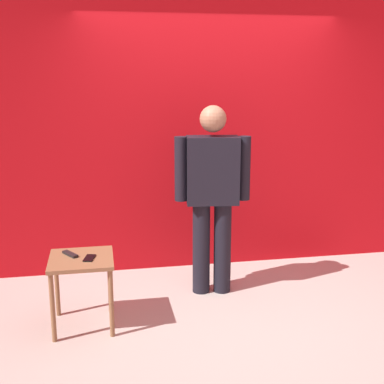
{
  "coord_description": "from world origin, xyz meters",
  "views": [
    {
      "loc": [
        -1.08,
        -3.61,
        1.96
      ],
      "look_at": [
        -0.31,
        0.55,
        0.96
      ],
      "focal_mm": 47.35,
      "sensor_mm": 36.0,
      "label": 1
    }
  ],
  "objects_px": {
    "standing_person": "(212,191)",
    "side_table": "(82,269)",
    "cell_phone": "(89,258)",
    "tv_remote": "(70,254)"
  },
  "relations": [
    {
      "from": "cell_phone",
      "to": "tv_remote",
      "type": "distance_m",
      "value": 0.18
    },
    {
      "from": "standing_person",
      "to": "side_table",
      "type": "relative_size",
      "value": 2.97
    },
    {
      "from": "side_table",
      "to": "cell_phone",
      "type": "relative_size",
      "value": 3.95
    },
    {
      "from": "standing_person",
      "to": "tv_remote",
      "type": "bearing_deg",
      "value": -162.57
    },
    {
      "from": "standing_person",
      "to": "side_table",
      "type": "height_order",
      "value": "standing_person"
    },
    {
      "from": "standing_person",
      "to": "side_table",
      "type": "bearing_deg",
      "value": -158.27
    },
    {
      "from": "cell_phone",
      "to": "side_table",
      "type": "bearing_deg",
      "value": 166.78
    },
    {
      "from": "side_table",
      "to": "tv_remote",
      "type": "height_order",
      "value": "tv_remote"
    },
    {
      "from": "standing_person",
      "to": "side_table",
      "type": "distance_m",
      "value": 1.31
    },
    {
      "from": "tv_remote",
      "to": "standing_person",
      "type": "bearing_deg",
      "value": -16.04
    }
  ]
}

